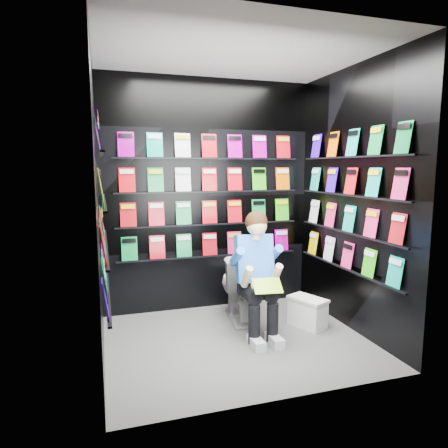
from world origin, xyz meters
name	(u,v)px	position (x,y,z in m)	size (l,w,h in m)	color
floor	(237,341)	(0.00, 0.00, 0.00)	(2.40, 2.40, 0.00)	#5F5E5C
ceiling	(238,51)	(0.00, 0.00, 2.60)	(2.40, 2.40, 0.00)	white
wall_back	(209,196)	(0.00, 1.00, 1.30)	(2.40, 0.04, 2.60)	black
wall_front	(287,217)	(0.00, -1.00, 1.30)	(2.40, 0.04, 2.60)	black
wall_left	(98,208)	(-1.20, 0.00, 1.30)	(0.04, 2.00, 2.60)	black
wall_right	(353,200)	(1.20, 0.00, 1.30)	(0.04, 2.00, 2.60)	black
comics_back	(210,196)	(0.00, 0.97, 1.31)	(2.10, 0.06, 1.37)	#F02471
comics_left	(101,207)	(-1.17, 0.00, 1.31)	(0.06, 1.70, 1.37)	#F02471
comics_right	(350,200)	(1.17, 0.00, 1.31)	(0.06, 1.70, 1.37)	#F02471
toilet	(240,286)	(0.21, 0.52, 0.37)	(0.42, 0.75, 0.73)	silver
longbox	(307,313)	(0.80, 0.12, 0.14)	(0.20, 0.37, 0.28)	silver
longbox_lid	(308,299)	(0.80, 0.12, 0.29)	(0.22, 0.39, 0.03)	silver
reader	(253,260)	(0.21, 0.14, 0.74)	(0.47, 0.69, 1.27)	blue
held_comic	(267,286)	(0.21, -0.21, 0.58)	(0.26, 0.01, 0.18)	green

